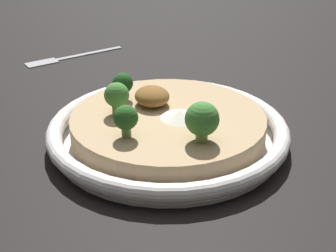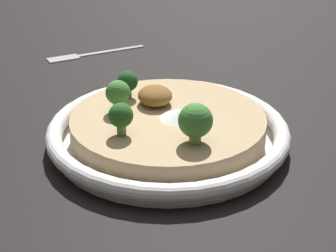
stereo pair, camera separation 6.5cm
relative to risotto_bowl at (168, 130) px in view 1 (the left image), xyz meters
The scene contains 9 objects.
ground_plane 0.02m from the risotto_bowl, ahead, with size 6.00×6.00×0.00m, color black.
risotto_bowl is the anchor object (origin of this frame).
cheese_sprinkle 0.03m from the risotto_bowl, 130.61° to the right, with size 0.05×0.05×0.01m.
crispy_onion_garnish 0.05m from the risotto_bowl, 13.98° to the left, with size 0.05×0.04×0.02m.
broccoli_back_left 0.09m from the risotto_bowl, 121.22° to the left, with size 0.03×0.03×0.04m.
broccoli_back 0.08m from the risotto_bowl, 66.93° to the left, with size 0.03×0.03×0.04m.
broccoli_left 0.09m from the risotto_bowl, 168.12° to the right, with size 0.04×0.04×0.05m.
broccoli_back_right 0.09m from the risotto_bowl, 31.69° to the left, with size 0.03×0.03×0.04m.
fork_utensil 0.37m from the risotto_bowl, 12.47° to the left, with size 0.07×0.19×0.00m.
Camera 1 is at (-0.55, 0.18, 0.32)m, focal length 55.00 mm.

